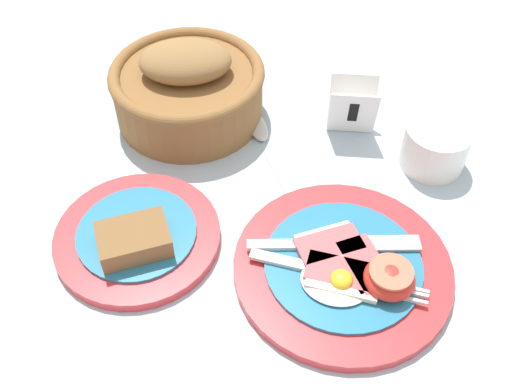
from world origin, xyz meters
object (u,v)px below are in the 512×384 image
object	(u,v)px
bread_plate	(136,238)
sugar_cup	(435,145)
breakfast_plate	(346,268)
teaspoon_by_saucer	(262,137)
number_card	(353,108)
bread_basket	(188,87)

from	to	relation	value
bread_plate	sugar_cup	size ratio (longest dim) A/B	2.32
breakfast_plate	teaspoon_by_saucer	xyz separation A→B (m)	(-0.14, 0.18, -0.01)
bread_plate	number_card	distance (m)	0.32
sugar_cup	teaspoon_by_saucer	world-z (taller)	sugar_cup
bread_plate	teaspoon_by_saucer	world-z (taller)	bread_plate
bread_basket	number_card	world-z (taller)	bread_basket
bread_plate	bread_basket	size ratio (longest dim) A/B	0.92
number_card	bread_basket	bearing A→B (deg)	176.61
breakfast_plate	sugar_cup	xyz separation A→B (m)	(0.08, 0.19, 0.02)
sugar_cup	teaspoon_by_saucer	distance (m)	0.21
breakfast_plate	bread_plate	size ratio (longest dim) A/B	1.26
sugar_cup	number_card	distance (m)	0.11
bread_plate	breakfast_plate	bearing A→B (deg)	4.75
breakfast_plate	teaspoon_by_saucer	size ratio (longest dim) A/B	1.35
sugar_cup	bread_basket	xyz separation A→B (m)	(-0.32, 0.01, 0.02)
bread_plate	number_card	world-z (taller)	number_card
teaspoon_by_saucer	bread_basket	bearing A→B (deg)	42.30
bread_plate	teaspoon_by_saucer	distance (m)	0.22
sugar_cup	number_card	xyz separation A→B (m)	(-0.11, 0.04, 0.01)
bread_plate	bread_basket	bearing A→B (deg)	93.72
sugar_cup	number_card	bearing A→B (deg)	161.58
number_card	bread_plate	bearing A→B (deg)	-138.36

